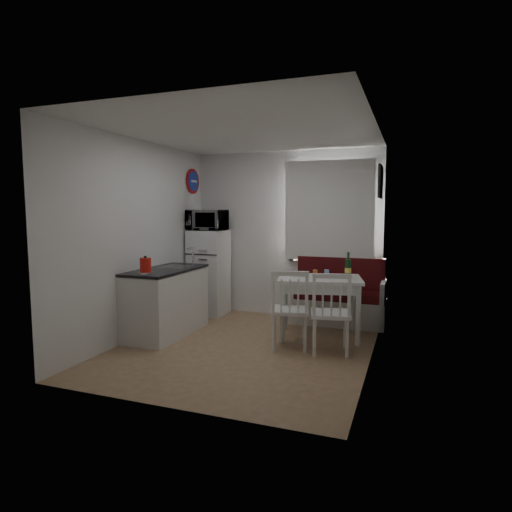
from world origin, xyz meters
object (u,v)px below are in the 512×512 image
at_px(fridge, 209,272).
at_px(bench, 338,302).
at_px(chair_right, 329,304).
at_px(dining_table, 320,284).
at_px(wine_bottle, 348,265).
at_px(chair_left, 287,301).
at_px(kitchen_counter, 167,301).
at_px(microwave, 207,220).
at_px(kettle, 146,265).

bearing_deg(fridge, bench, 3.09).
bearing_deg(chair_right, dining_table, 97.54).
bearing_deg(wine_bottle, bench, 108.68).
xyz_separation_m(dining_table, chair_left, (-0.25, -0.67, -0.11)).
bearing_deg(wine_bottle, dining_table, -164.05).
bearing_deg(kitchen_counter, bench, 32.96).
distance_m(dining_table, chair_left, 0.72).
xyz_separation_m(chair_right, microwave, (-2.20, 1.29, 0.93)).
relative_size(dining_table, chair_left, 2.15).
bearing_deg(dining_table, kettle, -162.75).
height_order(kitchen_counter, kettle, kitchen_counter).
xyz_separation_m(chair_left, microwave, (-1.70, 1.29, 0.92)).
bearing_deg(chair_left, microwave, 126.36).
height_order(chair_right, kettle, kettle).
relative_size(dining_table, kettle, 5.49).
height_order(kitchen_counter, fridge, fridge).
distance_m(kitchen_counter, kettle, 0.77).
bearing_deg(chair_left, dining_table, 53.05).
bearing_deg(wine_bottle, kitchen_counter, -163.76).
bearing_deg(chair_left, wine_bottle, 35.58).
relative_size(kitchen_counter, kettle, 5.99).
xyz_separation_m(dining_table, chair_right, (0.25, -0.67, -0.11)).
xyz_separation_m(kitchen_counter, microwave, (0.02, 1.19, 1.07)).
bearing_deg(chair_right, kitchen_counter, 164.66).
xyz_separation_m(chair_left, kettle, (-1.67, -0.44, 0.41)).
relative_size(fridge, kettle, 6.19).
bearing_deg(dining_table, wine_bottle, 3.15).
xyz_separation_m(bench, chair_left, (-0.37, -1.45, 0.28)).
xyz_separation_m(fridge, microwave, (0.00, -0.05, 0.84)).
xyz_separation_m(chair_left, chair_right, (0.50, 0.00, -0.00)).
relative_size(kitchen_counter, wine_bottle, 3.92).
height_order(dining_table, chair_left, chair_left).
height_order(dining_table, wine_bottle, wine_bottle).
distance_m(chair_right, microwave, 2.71).
distance_m(chair_left, wine_bottle, 1.04).
bearing_deg(dining_table, chair_left, -123.24).
xyz_separation_m(bench, chair_right, (0.13, -1.45, 0.28)).
distance_m(chair_right, kettle, 2.25).
bearing_deg(kitchen_counter, chair_left, -3.14).
xyz_separation_m(kitchen_counter, chair_right, (2.22, -0.09, 0.14)).
xyz_separation_m(dining_table, wine_bottle, (0.35, 0.10, 0.26)).
bearing_deg(kettle, wine_bottle, 28.07).
relative_size(fridge, wine_bottle, 4.05).
bearing_deg(wine_bottle, chair_right, -97.40).
distance_m(bench, fridge, 2.11).
height_order(bench, wine_bottle, wine_bottle).
bearing_deg(bench, dining_table, -98.76).
distance_m(dining_table, fridge, 2.06).
relative_size(chair_left, wine_bottle, 1.67).
bearing_deg(microwave, fridge, 90.00).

